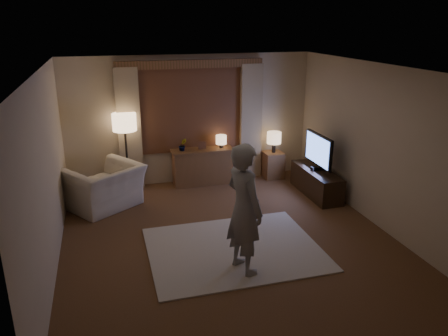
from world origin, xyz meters
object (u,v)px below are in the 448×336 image
object	(u,v)px
tv_stand	(316,182)
person	(244,209)
armchair	(104,187)
side_table	(273,165)
sideboard	(203,167)

from	to	relation	value
tv_stand	person	bearing A→B (deg)	-135.02
armchair	person	xyz separation A→B (m)	(1.75, -2.68, 0.52)
side_table	tv_stand	bearing A→B (deg)	-68.42
sideboard	side_table	distance (m)	1.54
sideboard	side_table	xyz separation A→B (m)	(1.54, -0.05, -0.07)
sideboard	armchair	size ratio (longest dim) A/B	1.00
sideboard	side_table	size ratio (longest dim) A/B	2.14
tv_stand	sideboard	bearing A→B (deg)	149.26
side_table	sideboard	bearing A→B (deg)	178.14
side_table	person	world-z (taller)	person
side_table	tv_stand	size ratio (longest dim) A/B	0.40
person	tv_stand	bearing A→B (deg)	-62.92
sideboard	armchair	xyz separation A→B (m)	(-1.97, -0.71, 0.04)
armchair	side_table	distance (m)	3.57
armchair	tv_stand	xyz separation A→B (m)	(3.96, -0.47, -0.14)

